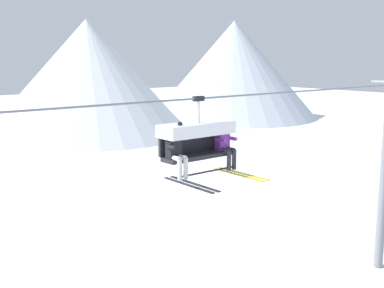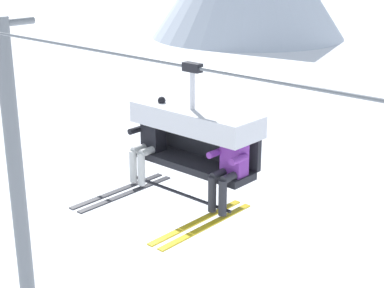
{
  "view_description": "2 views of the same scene",
  "coord_description": "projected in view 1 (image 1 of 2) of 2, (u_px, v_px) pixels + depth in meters",
  "views": [
    {
      "loc": [
        -7.95,
        -9.5,
        8.44
      ],
      "look_at": [
        -0.98,
        -0.91,
        6.43
      ],
      "focal_mm": 45.0,
      "sensor_mm": 36.0,
      "label": 1
    },
    {
      "loc": [
        4.52,
        -6.57,
        9.0
      ],
      "look_at": [
        -0.62,
        -0.88,
        6.42
      ],
      "focal_mm": 55.0,
      "sensor_mm": 36.0,
      "label": 2
    }
  ],
  "objects": [
    {
      "name": "mountain_peak_central",
      "position": [
        88.0,
        77.0,
        52.62
      ],
      "size": [
        22.53,
        22.53,
        12.42
      ],
      "color": "white",
      "rests_on": "ground_plane"
    },
    {
      "name": "mountain_peak_east",
      "position": [
        234.0,
        70.0,
        67.32
      ],
      "size": [
        23.31,
        23.31,
        13.34
      ],
      "color": "silver",
      "rests_on": "ground_plane"
    },
    {
      "name": "lift_cable",
      "position": [
        258.0,
        94.0,
        12.58
      ],
      "size": [
        18.38,
        0.05,
        0.05
      ],
      "color": "slate"
    },
    {
      "name": "chairlift_chair",
      "position": [
        196.0,
        135.0,
        11.53
      ],
      "size": [
        1.94,
        0.74,
        1.79
      ],
      "color": "#232328"
    },
    {
      "name": "skier_black",
      "position": [
        177.0,
        151.0,
        10.95
      ],
      "size": [
        0.48,
        1.7,
        1.34
      ],
      "color": "black"
    },
    {
      "name": "skier_purple",
      "position": [
        226.0,
        145.0,
        11.89
      ],
      "size": [
        0.46,
        1.7,
        1.23
      ],
      "color": "purple"
    }
  ]
}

